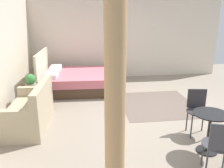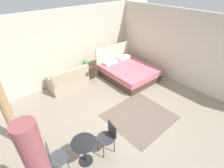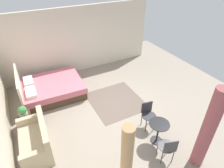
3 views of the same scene
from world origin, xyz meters
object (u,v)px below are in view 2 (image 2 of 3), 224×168
(couch, at_px, (69,81))
(nightstand, at_px, (88,73))
(cafe_chair_near_couch, at_px, (54,157))
(bed, at_px, (128,71))
(cafe_chair_near_window, at_px, (109,135))
(balcony_table, at_px, (84,148))
(potted_plant, at_px, (86,64))

(couch, height_order, nightstand, couch)
(couch, bearing_deg, nightstand, 8.30)
(couch, bearing_deg, cafe_chair_near_couch, -124.04)
(bed, relative_size, cafe_chair_near_window, 2.66)
(cafe_chair_near_window, bearing_deg, cafe_chair_near_couch, 166.09)
(couch, distance_m, balcony_table, 3.32)
(couch, xyz_separation_m, balcony_table, (-1.31, -3.05, 0.16))
(cafe_chair_near_window, bearing_deg, couch, 77.90)
(potted_plant, distance_m, cafe_chair_near_couch, 4.12)
(bed, xyz_separation_m, nightstand, (-1.31, 1.05, -0.03))
(couch, bearing_deg, bed, -21.42)
(potted_plant, height_order, balcony_table, potted_plant)
(balcony_table, xyz_separation_m, cafe_chair_near_window, (0.63, -0.11, 0.05))
(bed, relative_size, balcony_table, 3.28)
(couch, distance_m, potted_plant, 0.99)
(nightstand, xyz_separation_m, potted_plant, (-0.10, -0.00, 0.43))
(bed, height_order, cafe_chair_near_couch, bed)
(potted_plant, bearing_deg, couch, -170.83)
(couch, relative_size, cafe_chair_near_couch, 1.74)
(couch, distance_m, cafe_chair_near_window, 3.23)
(potted_plant, distance_m, balcony_table, 3.89)
(potted_plant, bearing_deg, cafe_chair_near_window, -115.56)
(bed, relative_size, couch, 1.51)
(couch, xyz_separation_m, potted_plant, (0.90, 0.15, 0.38))
(couch, distance_m, nightstand, 1.01)
(balcony_table, distance_m, cafe_chair_near_couch, 0.65)
(potted_plant, xyz_separation_m, cafe_chair_near_window, (-1.58, -3.30, -0.17))
(potted_plant, distance_m, cafe_chair_near_window, 3.66)
(bed, height_order, nightstand, bed)
(balcony_table, bearing_deg, bed, 30.59)
(bed, distance_m, nightstand, 1.68)
(bed, xyz_separation_m, potted_plant, (-1.41, 1.05, 0.40))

